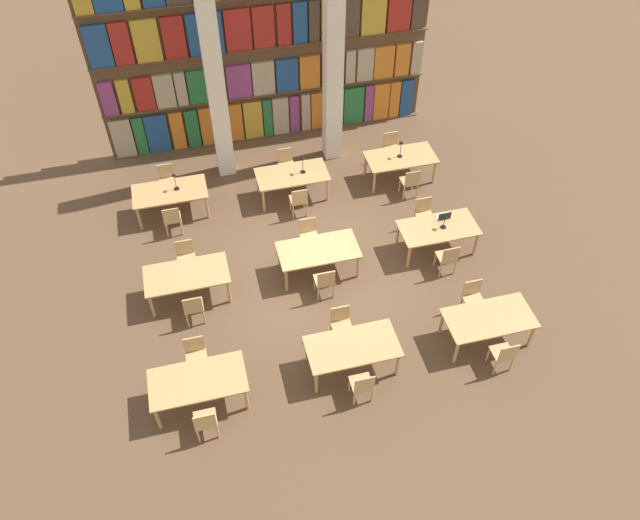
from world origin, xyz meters
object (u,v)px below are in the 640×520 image
Objects in this scene: reading_table_5 at (438,230)px; chair_14 at (299,200)px; chair_6 at (193,307)px; desk_lamp_3 at (401,146)px; chair_0 at (205,421)px; reading_table_6 at (170,193)px; reading_table_7 at (292,176)px; chair_11 at (424,214)px; chair_1 at (196,355)px; chair_13 at (167,180)px; reading_table_3 at (187,276)px; chair_2 at (362,385)px; chair_3 at (341,324)px; chair_5 at (473,297)px; chair_8 at (325,281)px; chair_17 at (391,147)px; chair_12 at (172,218)px; chair_9 at (309,234)px; chair_10 at (448,257)px; chair_16 at (410,182)px; reading_table_1 at (352,348)px; reading_table_8 at (401,159)px; reading_table_0 at (198,382)px; chair_7 at (186,257)px; laptop at (443,216)px; chair_4 at (504,354)px; desk_lamp_2 at (303,162)px; chair_15 at (286,163)px; pillar_left at (214,72)px; desk_lamp_1 at (175,179)px; pillar_center at (333,57)px; reading_table_2 at (489,320)px; reading_table_4 at (318,252)px.

chair_14 is (-2.91, 2.02, -0.16)m from reading_table_5.
chair_6 is 1.81× the size of desk_lamp_3.
reading_table_6 is (-0.07, 6.43, 0.16)m from chair_0.
reading_table_7 is (3.04, 6.33, 0.16)m from chair_0.
chair_11 is at bearing 36.13° from chair_0.
chair_1 and chair_13 have the same top height.
reading_table_3 is at bearing 7.66° from chair_11.
reading_table_6 is at bearing 90.61° from chair_0.
chair_2 is 1.00× the size of chair_3.
chair_3 is 1.00× the size of chair_5.
chair_8 is 1.00× the size of chair_17.
reading_table_5 is 6.43m from chair_12.
chair_10 is at bearing 152.51° from chair_9.
reading_table_6 is 2.05× the size of chair_16.
reading_table_1 and reading_table_8 have the same top height.
chair_0 and chair_12 have the same top height.
reading_table_0 is 3.53m from chair_7.
laptop is 0.17× the size of reading_table_6.
chair_4 is 2.81× the size of laptop.
chair_5 is at bearing -22.68° from chair_8.
chair_3 is at bearing 14.56° from reading_table_0.
chair_8 is at bearing -95.45° from desk_lamp_2.
chair_8 is 2.81× the size of laptop.
chair_2 is at bearing 90.00° from chair_3.
chair_1 is at bearing 153.77° from chair_2.
reading_table_7 is 2.05× the size of chair_15.
pillar_left reaches higher than chair_1.
chair_5 is 2.32m from laptop.
chair_4 and chair_8 have the same top height.
chair_5 is 1.25m from chair_10.
chair_16 is at bearing -126.60° from chair_3.
chair_11 is at bearing -23.71° from chair_14.
chair_12 is at bearing 94.22° from reading_table_3.
reading_table_0 is at bearing -91.45° from desk_lamp_1.
pillar_center is 4.87m from laptop.
desk_lamp_1 is at bearing 88.67° from reading_table_3.
reading_table_5 is 4.03m from reading_table_7.
desk_lamp_1 is 0.98× the size of desk_lamp_3.
chair_6 is 1.84× the size of desk_lamp_1.
chair_11 is at bearing -92.43° from reading_table_8.
desk_lamp_1 is at bearing 132.29° from chair_4.
chair_2 and chair_11 have the same top height.
reading_table_0 is 6.36m from reading_table_7.
reading_table_2 is 6.96m from chair_15.
reading_table_1 is 2.76m from reading_table_4.
reading_table_6 is at bearing 178.39° from desk_lamp_2.
chair_12 is at bearing 24.31° from chair_15.
chair_9 reaches higher than reading_table_6.
pillar_left is at bearing -103.45° from chair_1.
chair_10 is at bearing 43.73° from chair_2.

